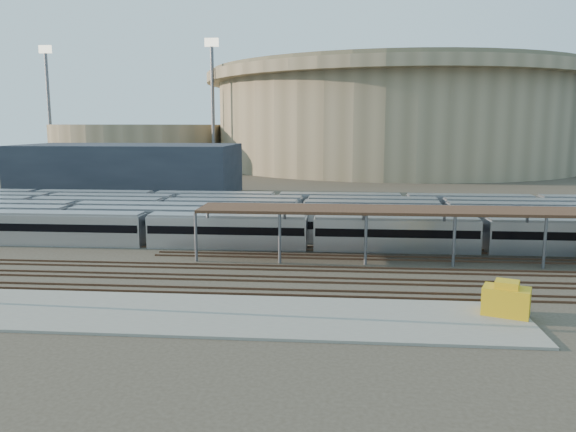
% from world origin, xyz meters
% --- Properties ---
extents(ground, '(420.00, 420.00, 0.00)m').
position_xyz_m(ground, '(0.00, 0.00, 0.00)').
color(ground, '#383026').
rests_on(ground, ground).
extents(apron, '(50.00, 9.00, 0.20)m').
position_xyz_m(apron, '(-5.00, -15.00, 0.10)').
color(apron, gray).
rests_on(apron, ground).
extents(subway_trains, '(124.46, 23.90, 3.60)m').
position_xyz_m(subway_trains, '(-2.22, 18.50, 1.80)').
color(subway_trains, '#B6B6BB').
rests_on(subway_trains, ground).
extents(inspection_shed, '(60.30, 6.00, 5.30)m').
position_xyz_m(inspection_shed, '(22.00, 4.00, 4.98)').
color(inspection_shed, '#5A595F').
rests_on(inspection_shed, ground).
extents(empty_tracks, '(170.00, 9.62, 0.18)m').
position_xyz_m(empty_tracks, '(0.00, -5.00, 0.09)').
color(empty_tracks, '#4C3323').
rests_on(empty_tracks, ground).
extents(stadium, '(124.00, 124.00, 32.50)m').
position_xyz_m(stadium, '(25.00, 140.00, 16.47)').
color(stadium, gray).
rests_on(stadium, ground).
extents(secondary_arena, '(56.00, 56.00, 14.00)m').
position_xyz_m(secondary_arena, '(-60.00, 130.00, 7.00)').
color(secondary_arena, gray).
rests_on(secondary_arena, ground).
extents(service_building, '(42.00, 20.00, 10.00)m').
position_xyz_m(service_building, '(-35.00, 55.00, 5.00)').
color(service_building, '#1E232D').
rests_on(service_building, ground).
extents(floodlight_0, '(4.00, 1.00, 38.40)m').
position_xyz_m(floodlight_0, '(-30.00, 110.00, 20.65)').
color(floodlight_0, '#5A595F').
rests_on(floodlight_0, ground).
extents(floodlight_1, '(4.00, 1.00, 38.40)m').
position_xyz_m(floodlight_1, '(-85.00, 120.00, 20.65)').
color(floodlight_1, '#5A595F').
rests_on(floodlight_1, ground).
extents(floodlight_3, '(4.00, 1.00, 38.40)m').
position_xyz_m(floodlight_3, '(-10.00, 160.00, 20.65)').
color(floodlight_3, '#5A595F').
rests_on(floodlight_3, ground).
extents(yellow_equipment, '(3.73, 3.05, 2.01)m').
position_xyz_m(yellow_equipment, '(18.50, -13.42, 1.20)').
color(yellow_equipment, '#C39A12').
rests_on(yellow_equipment, apron).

